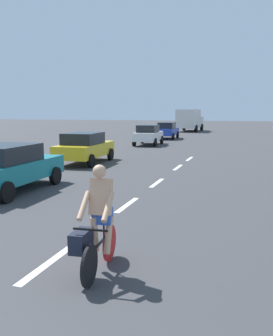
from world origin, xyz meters
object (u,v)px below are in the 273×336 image
parked_car_yellow (85,147)px  parked_car_blue (167,130)px  cyclist (96,225)px  delivery_truck (190,120)px  parked_car_white (148,134)px  parked_car_teal (8,167)px

parked_car_yellow → parked_car_blue: (0.34, 17.74, -0.00)m
cyclist → delivery_truck: 44.02m
parked_car_yellow → parked_car_white: same height
parked_car_yellow → delivery_truck: (0.24, 31.53, 0.67)m
parked_car_teal → parked_car_yellow: same height
delivery_truck → parked_car_white: bearing=-86.9°
cyclist → delivery_truck: size_ratio=0.29×
cyclist → parked_car_blue: 30.37m
cyclist → parked_car_yellow: (-5.84, 12.13, 0.01)m
cyclist → parked_car_blue: cyclist is taller
parked_car_teal → parked_car_blue: 24.78m
cyclist → parked_car_yellow: cyclist is taller
parked_car_white → parked_car_teal: bearing=-92.2°
parked_car_yellow → parked_car_white: size_ratio=1.10×
parked_car_white → parked_car_yellow: bearing=-94.5°
parked_car_yellow → parked_car_blue: 17.74m
parked_car_blue → delivery_truck: delivery_truck is taller
parked_car_yellow → delivery_truck: bearing=87.1°
parked_car_blue → parked_car_teal: bearing=-91.6°
parked_car_teal → parked_car_blue: same height
cyclist → delivery_truck: (-5.60, 43.66, 0.67)m
parked_car_white → delivery_truck: (-0.12, 20.59, 0.67)m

